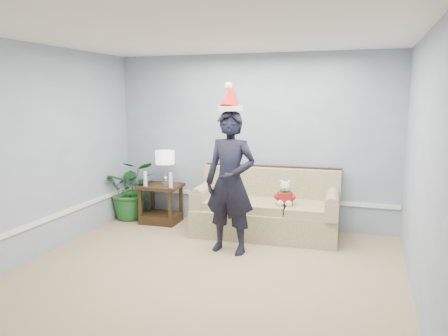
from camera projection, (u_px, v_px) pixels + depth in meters
room_shell at (192, 164)px, 4.54m from camera, size 4.54×5.04×2.74m
wainscot_trim at (147, 211)px, 6.15m from camera, size 4.49×4.99×0.06m
sofa at (266, 211)px, 6.53m from camera, size 2.15×1.00×0.99m
side_table at (161, 208)px, 7.14m from camera, size 0.67×0.57×0.63m
table_lamp at (165, 159)px, 7.04m from camera, size 0.31×0.31×0.55m
candle_pair at (158, 180)px, 6.88m from camera, size 0.50×0.06×0.24m
houseplant at (132, 189)px, 7.33m from camera, size 1.14×1.08×1.01m
man at (230, 182)px, 5.68m from camera, size 0.74×0.53×1.88m
santa_hat at (231, 98)px, 5.52m from camera, size 0.38×0.41×0.37m
teddy_bear at (285, 196)px, 6.19m from camera, size 0.25×0.27×0.37m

